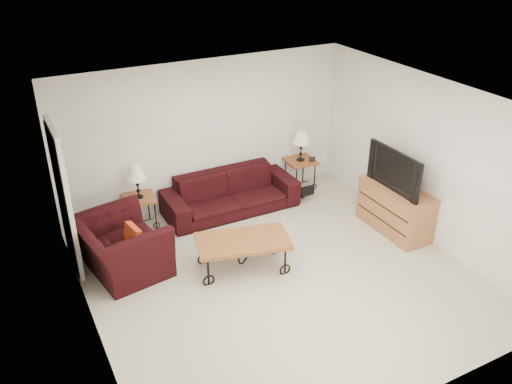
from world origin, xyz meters
The scene contains 20 objects.
ground centered at (0.00, 0.00, 0.00)m, with size 5.00×5.00×0.00m, color #BCB3A0.
wall_back centered at (0.00, 2.50, 1.25)m, with size 5.00×0.02×2.50m, color white.
wall_front centered at (0.00, -2.50, 1.25)m, with size 5.00×0.02×2.50m, color white.
wall_left centered at (-2.50, 0.00, 1.25)m, with size 0.02×5.00×2.50m, color white.
wall_right centered at (2.50, 0.00, 1.25)m, with size 0.02×5.00×2.50m, color white.
ceiling centered at (0.00, 0.00, 2.50)m, with size 5.00×5.00×0.00m, color white.
doorway centered at (-2.47, 1.65, 1.02)m, with size 0.08×0.94×2.04m, color black.
sofa centered at (0.20, 2.02, 0.33)m, with size 2.26×0.88×0.66m, color black.
side_table_left centered at (-1.30, 2.20, 0.26)m, with size 0.49×0.49×0.53m, color #915F24.
side_table_right centered at (1.69, 2.20, 0.28)m, with size 0.51×0.51×0.56m, color #915F24.
lamp_left centered at (-1.30, 2.20, 0.79)m, with size 0.30×0.30×0.53m, color black, non-canonical shape.
lamp_right centered at (1.69, 2.20, 0.83)m, with size 0.32×0.32×0.56m, color black, non-canonical shape.
photo_frame_left centered at (-1.45, 2.05, 0.57)m, with size 0.11×0.01×0.09m, color black.
photo_frame_right centered at (1.84, 2.05, 0.60)m, with size 0.11×0.01×0.09m, color black.
coffee_table centered at (-0.36, 0.40, 0.24)m, with size 1.28×0.69×0.48m, color #915F24.
armchair centered at (-1.88, 1.14, 0.40)m, with size 1.22×1.07×0.79m, color black.
throw_pillow centered at (-1.73, 1.09, 0.52)m, with size 0.36×0.09×0.36m, color #CE431A.
tv_stand centered at (2.23, 0.25, 0.37)m, with size 0.52×1.25×0.75m, color #B76C44.
television centered at (2.21, 0.25, 1.07)m, with size 1.12×0.15×0.64m, color black.
backpack centered at (1.52, 1.81, 0.25)m, with size 0.39×0.30×0.51m, color black.
Camera 1 is at (-3.10, -5.23, 4.47)m, focal length 37.46 mm.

